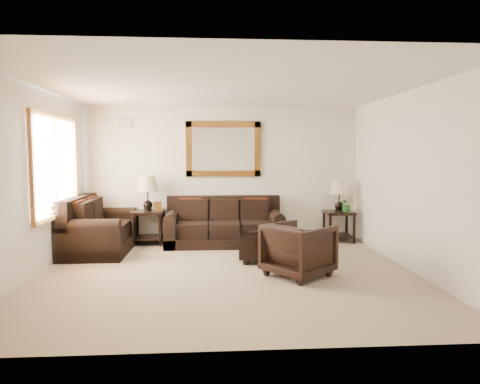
{
  "coord_description": "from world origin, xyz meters",
  "views": [
    {
      "loc": [
        -0.21,
        -6.15,
        1.74
      ],
      "look_at": [
        0.24,
        0.6,
        1.15
      ],
      "focal_mm": 32.0,
      "sensor_mm": 36.0,
      "label": 1
    }
  ],
  "objects": [
    {
      "name": "room",
      "position": [
        0.0,
        0.0,
        1.35
      ],
      "size": [
        5.51,
        5.01,
        2.71
      ],
      "color": "gray",
      "rests_on": "ground"
    },
    {
      "name": "window",
      "position": [
        -2.7,
        0.9,
        1.55
      ],
      "size": [
        0.07,
        1.96,
        1.66
      ],
      "color": "white",
      "rests_on": "room"
    },
    {
      "name": "mirror",
      "position": [
        0.03,
        2.47,
        1.85
      ],
      "size": [
        1.5,
        0.06,
        1.1
      ],
      "color": "#432A0D",
      "rests_on": "room"
    },
    {
      "name": "air_vent",
      "position": [
        -1.9,
        2.48,
        2.35
      ],
      "size": [
        0.25,
        0.02,
        0.18
      ],
      "primitive_type": "cube",
      "color": "#999999",
      "rests_on": "room"
    },
    {
      "name": "sofa",
      "position": [
        0.03,
        2.06,
        0.33
      ],
      "size": [
        2.24,
        0.97,
        0.92
      ],
      "color": "black",
      "rests_on": "room"
    },
    {
      "name": "loveseat",
      "position": [
        -2.27,
        1.56,
        0.36
      ],
      "size": [
        1.04,
        1.76,
        0.99
      ],
      "rotation": [
        0.0,
        0.0,
        1.57
      ],
      "color": "black",
      "rests_on": "room"
    },
    {
      "name": "end_table_left",
      "position": [
        -1.44,
        2.16,
        0.86
      ],
      "size": [
        0.6,
        0.6,
        1.32
      ],
      "color": "black",
      "rests_on": "room"
    },
    {
      "name": "end_table_right",
      "position": [
        2.33,
        2.18,
        0.8
      ],
      "size": [
        0.56,
        0.56,
        1.23
      ],
      "color": "black",
      "rests_on": "room"
    },
    {
      "name": "coffee_table",
      "position": [
        0.88,
        0.71,
        0.28
      ],
      "size": [
        1.36,
        0.79,
        0.56
      ],
      "rotation": [
        0.0,
        0.0,
        -0.06
      ],
      "color": "black",
      "rests_on": "room"
    },
    {
      "name": "armchair",
      "position": [
        1.03,
        -0.2,
        0.42
      ],
      "size": [
        1.11,
        1.11,
        0.84
      ],
      "primitive_type": "imported",
      "rotation": [
        0.0,
        0.0,
        2.25
      ],
      "color": "black",
      "rests_on": "floor"
    },
    {
      "name": "potted_plant",
      "position": [
        2.45,
        2.08,
        0.73
      ],
      "size": [
        0.35,
        0.37,
        0.24
      ],
      "primitive_type": "imported",
      "rotation": [
        0.0,
        0.0,
        0.29
      ],
      "color": "#1E571D",
      "rests_on": "end_table_right"
    }
  ]
}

